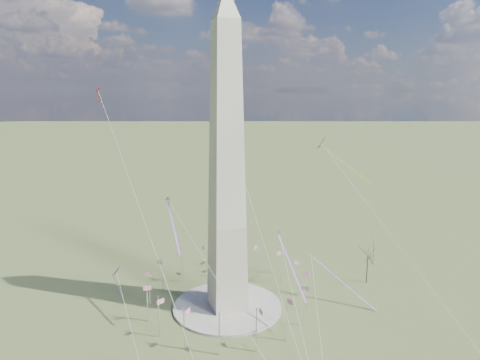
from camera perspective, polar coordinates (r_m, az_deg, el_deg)
name	(u,v)px	position (r m, az deg, el deg)	size (l,w,h in m)	color
ground	(228,307)	(148.26, -1.68, -16.63)	(2000.00, 2000.00, 0.00)	#4F5E2F
plaza	(228,306)	(148.07, -1.68, -16.49)	(36.00, 36.00, 0.80)	#B4AFA5
washington_monument	(227,165)	(132.30, -1.80, 1.95)	(15.56, 15.56, 100.00)	#B2A695
flagpole_ring	(227,287)	(144.94, -1.69, -14.10)	(54.40, 54.40, 13.00)	white
tree_near	(368,255)	(167.48, 16.69, -9.52)	(8.89, 8.89, 15.55)	#4B3B2E
kite_delta_black	(324,146)	(159.88, 11.16, 4.49)	(18.48, 16.94, 16.85)	black
kite_diamond_purple	(117,274)	(135.95, -16.14, -12.00)	(2.73, 3.68, 10.73)	navy
kite_streamer_left	(287,256)	(136.88, 6.32, -10.01)	(2.08, 22.06, 15.14)	#FC2754
kite_streamer_mid	(172,219)	(131.68, -9.09, -5.14)	(1.75, 18.79, 12.91)	#FC2754
kite_streamer_right	(333,273)	(152.14, 12.26, -12.02)	(16.79, 19.87, 16.90)	#FC2754
kite_small_red	(98,91)	(152.48, -18.43, 11.17)	(1.34, 1.98, 4.91)	red
kite_small_white	(218,98)	(174.16, -3.01, 10.81)	(1.87, 1.66, 5.06)	silver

